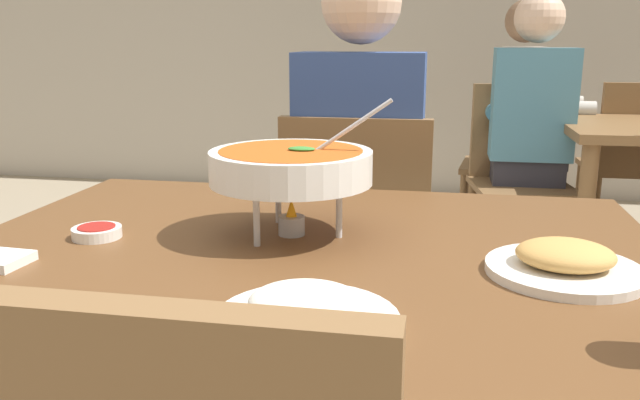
# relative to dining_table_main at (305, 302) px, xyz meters

# --- Properties ---
(dining_table_main) EXTENTS (1.25, 0.96, 0.75)m
(dining_table_main) POSITION_rel_dining_table_main_xyz_m (0.00, 0.00, 0.00)
(dining_table_main) COLOR brown
(dining_table_main) RESTS_ON ground_plane
(chair_diner_main) EXTENTS (0.44, 0.44, 0.90)m
(chair_diner_main) POSITION_rel_dining_table_main_xyz_m (-0.00, 0.77, -0.13)
(chair_diner_main) COLOR brown
(chair_diner_main) RESTS_ON ground_plane
(diner_main) EXTENTS (0.40, 0.45, 1.31)m
(diner_main) POSITION_rel_dining_table_main_xyz_m (0.00, 0.80, 0.10)
(diner_main) COLOR #2D2D38
(diner_main) RESTS_ON ground_plane
(curry_bowl) EXTENTS (0.33, 0.30, 0.26)m
(curry_bowl) POSITION_rel_dining_table_main_xyz_m (-0.04, 0.07, 0.23)
(curry_bowl) COLOR silver
(curry_bowl) RESTS_ON dining_table_main
(rice_plate) EXTENTS (0.24, 0.24, 0.06)m
(rice_plate) POSITION_rel_dining_table_main_xyz_m (0.07, -0.32, 0.12)
(rice_plate) COLOR white
(rice_plate) RESTS_ON dining_table_main
(appetizer_plate) EXTENTS (0.24, 0.24, 0.06)m
(appetizer_plate) POSITION_rel_dining_table_main_xyz_m (0.43, -0.06, 0.12)
(appetizer_plate) COLOR white
(appetizer_plate) RESTS_ON dining_table_main
(sauce_dish) EXTENTS (0.09, 0.09, 0.02)m
(sauce_dish) POSITION_rel_dining_table_main_xyz_m (-0.39, -0.01, 0.11)
(sauce_dish) COLOR white
(sauce_dish) RESTS_ON dining_table_main
(chair_bg_left) EXTENTS (0.49, 0.49, 0.90)m
(chair_bg_left) POSITION_rel_dining_table_main_xyz_m (0.66, 2.51, -0.13)
(chair_bg_left) COLOR brown
(chair_bg_left) RESTS_ON ground_plane
(chair_bg_right) EXTENTS (0.50, 0.50, 0.90)m
(chair_bg_right) POSITION_rel_dining_table_main_xyz_m (0.60, 2.10, -0.13)
(chair_bg_right) COLOR brown
(chair_bg_right) RESTS_ON ground_plane
(chair_bg_corner) EXTENTS (0.45, 0.45, 0.90)m
(chair_bg_corner) POSITION_rel_dining_table_main_xyz_m (1.22, 2.51, -0.13)
(chair_bg_corner) COLOR brown
(chair_bg_corner) RESTS_ON ground_plane
(patron_bg_left) EXTENTS (0.45, 0.40, 1.31)m
(patron_bg_left) POSITION_rel_dining_table_main_xyz_m (0.67, 2.52, 0.10)
(patron_bg_left) COLOR #2D2D38
(patron_bg_left) RESTS_ON ground_plane
(patron_bg_right) EXTENTS (0.40, 0.45, 1.31)m
(patron_bg_right) POSITION_rel_dining_table_main_xyz_m (0.63, 2.06, 0.10)
(patron_bg_right) COLOR #2D2D38
(patron_bg_right) RESTS_ON ground_plane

